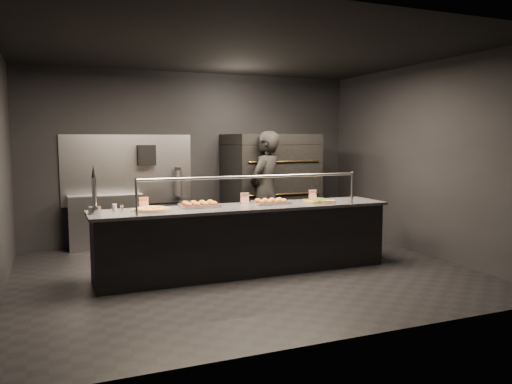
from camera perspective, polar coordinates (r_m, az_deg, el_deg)
room at (r=6.75m, az=-1.57°, el=3.28°), size 6.04×6.00×3.00m
service_counter at (r=6.84m, az=-1.21°, el=-5.40°), size 4.10×0.78×1.37m
pizza_oven at (r=8.96m, az=1.56°, el=0.57°), size 1.50×1.23×1.91m
prep_shelf at (r=8.72m, az=-16.72°, el=-3.25°), size 1.20×0.35×0.90m
towel_dispenser at (r=8.78m, az=-12.43°, el=4.14°), size 0.30×0.20×0.35m
fire_extinguisher at (r=8.93m, az=-8.89°, el=1.09°), size 0.14×0.14×0.51m
beer_tap at (r=6.34m, az=-17.98°, el=-0.89°), size 0.15×0.22×0.59m
round_pizza at (r=6.50m, az=-11.83°, el=-1.93°), size 0.52×0.52×0.03m
slider_tray_a at (r=6.72m, az=-6.47°, el=-1.44°), size 0.55×0.44×0.08m
slider_tray_b at (r=6.99m, az=1.70°, el=-1.12°), size 0.51×0.40×0.08m
square_pizza at (r=7.22m, az=7.19°, el=-1.03°), size 0.46×0.46×0.05m
condiment_jar at (r=6.54m, az=-15.63°, el=-1.73°), size 0.14×0.05×0.09m
tent_cards at (r=7.01m, az=-2.13°, el=-0.73°), size 2.63×0.04×0.15m
trash_bin at (r=8.72m, az=-7.33°, el=-3.54°), size 0.45×0.45×0.75m
worker at (r=8.15m, az=1.08°, el=0.09°), size 0.85×0.81×1.95m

